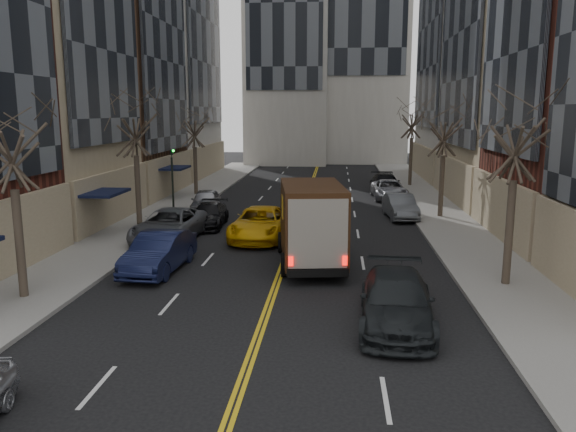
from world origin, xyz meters
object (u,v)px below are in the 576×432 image
ups_truck (311,224)px  taxi (260,223)px  pedestrian (288,225)px  observer_sedan (396,301)px

ups_truck → taxi: (-2.87, 4.81, -1.00)m
taxi → pedestrian: (1.52, -0.80, 0.10)m
ups_truck → taxi: ups_truck is taller
ups_truck → observer_sedan: 7.55m
observer_sedan → taxi: bearing=120.6°
observer_sedan → ups_truck: bearing=117.5°
ups_truck → pedestrian: bearing=101.1°
observer_sedan → pedestrian: (-4.36, 10.86, 0.12)m
taxi → pedestrian: bearing=-25.8°
ups_truck → observer_sedan: bearing=-73.9°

